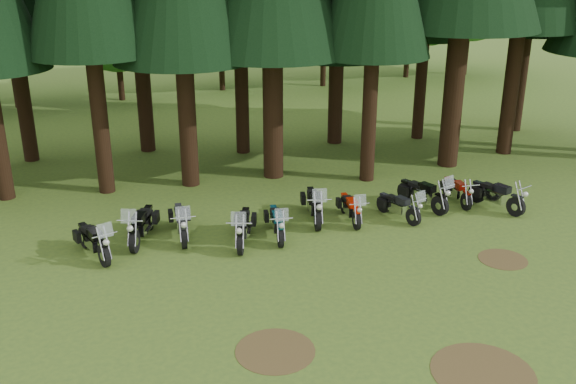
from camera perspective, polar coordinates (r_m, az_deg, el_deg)
name	(u,v)px	position (r m, az deg, el deg)	size (l,w,h in m)	color
ground	(365,289)	(17.16, 6.86, -8.59)	(120.00, 120.00, 0.00)	#3F5C22
decid_2	(11,18)	(38.85, -23.42, 14.04)	(6.72, 6.53, 8.40)	black
decid_3	(120,22)	(39.03, -14.69, 14.39)	(6.12, 5.95, 7.65)	black
decid_4	(225,20)	(40.94, -5.64, 15.00)	(5.93, 5.76, 7.41)	black
decid_6	(416,0)	(45.90, 11.33, 16.36)	(7.06, 6.86, 8.82)	black
dirt_patch_0	(275,351)	(14.69, -1.14, -13.93)	(1.80, 1.80, 0.01)	#4C3D1E
dirt_patch_1	(503,259)	(19.60, 18.55, -5.69)	(1.40, 1.40, 0.01)	#4C3D1E
dirt_patch_2	(483,373)	(14.64, 16.93, -15.10)	(2.20, 2.20, 0.01)	#4C3D1E
motorcycle_0	(94,242)	(19.37, -16.89, -4.26)	(1.04, 2.21, 1.42)	black
motorcycle_1	(142,226)	(20.03, -12.89, -2.94)	(1.08, 2.33, 1.50)	black
motorcycle_2	(181,223)	(20.04, -9.48, -2.73)	(0.44, 2.30, 1.45)	black
motorcycle_3	(243,228)	(19.44, -4.01, -3.22)	(1.01, 2.29, 1.47)	black
motorcycle_4	(277,223)	(19.81, -1.00, -2.82)	(0.54, 2.16, 1.36)	black
motorcycle_5	(314,206)	(21.03, 2.33, -1.24)	(0.73, 2.42, 1.52)	black
motorcycle_6	(350,209)	(21.08, 5.58, -1.50)	(0.45, 2.04, 1.28)	black
motorcycle_7	(399,207)	(21.46, 9.81, -1.32)	(0.89, 1.97, 1.26)	black
motorcycle_8	(423,195)	(22.50, 11.89, -0.23)	(1.03, 2.28, 1.46)	black
motorcycle_9	(457,191)	(23.29, 14.77, 0.05)	(0.32, 2.01, 0.82)	black
motorcycle_10	(496,196)	(23.08, 18.02, -0.35)	(0.92, 2.16, 0.92)	black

